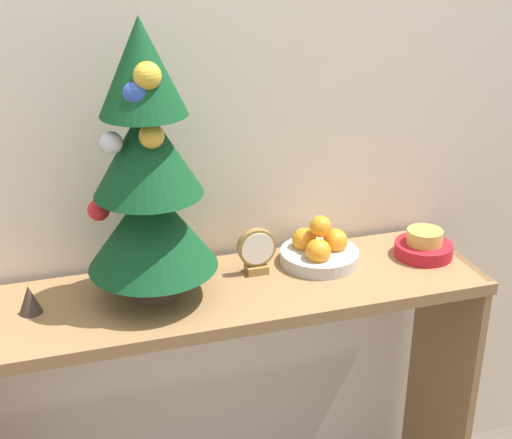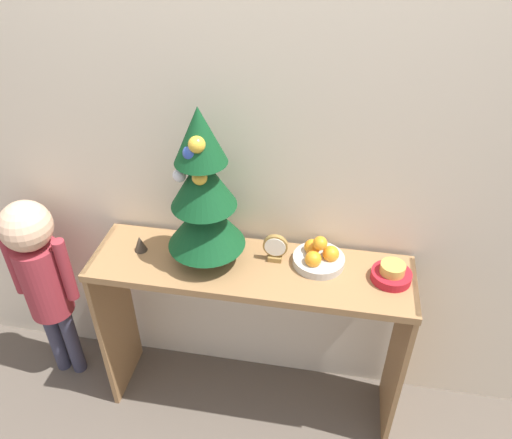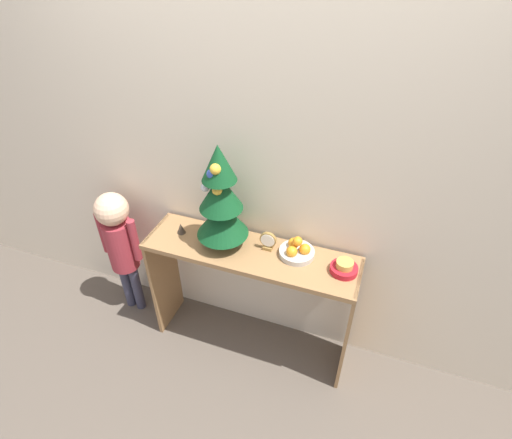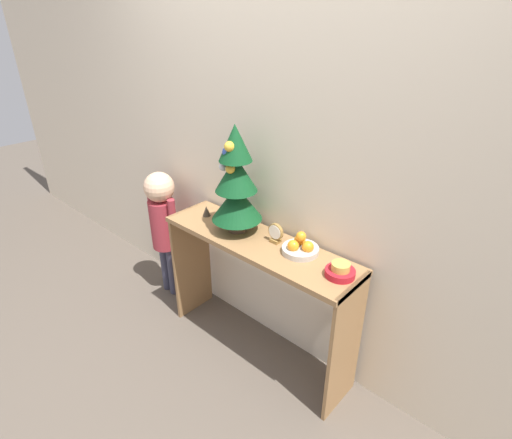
# 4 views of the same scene
# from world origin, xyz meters

# --- Properties ---
(ground_plane) EXTENTS (12.00, 12.00, 0.00)m
(ground_plane) POSITION_xyz_m (0.00, 0.00, 0.00)
(ground_plane) COLOR brown
(back_wall) EXTENTS (7.00, 0.05, 2.50)m
(back_wall) POSITION_xyz_m (0.00, 0.38, 1.25)
(back_wall) COLOR beige
(back_wall) RESTS_ON ground_plane
(console_table) EXTENTS (1.23, 0.33, 0.80)m
(console_table) POSITION_xyz_m (0.00, 0.17, 0.61)
(console_table) COLOR olive
(console_table) RESTS_ON ground_plane
(mini_tree) EXTENTS (0.29, 0.29, 0.62)m
(mini_tree) POSITION_xyz_m (-0.17, 0.18, 1.09)
(mini_tree) COLOR #4C3828
(mini_tree) RESTS_ON console_table
(fruit_bowl) EXTENTS (0.19, 0.19, 0.12)m
(fruit_bowl) POSITION_xyz_m (0.25, 0.23, 0.83)
(fruit_bowl) COLOR #B7B2A8
(fruit_bowl) RESTS_ON console_table
(singing_bowl) EXTENTS (0.15, 0.15, 0.07)m
(singing_bowl) POSITION_xyz_m (0.52, 0.18, 0.83)
(singing_bowl) COLOR #AD1923
(singing_bowl) RESTS_ON console_table
(desk_clock) EXTENTS (0.09, 0.04, 0.11)m
(desk_clock) POSITION_xyz_m (0.09, 0.22, 0.85)
(desk_clock) COLOR olive
(desk_clock) RESTS_ON console_table
(figurine) EXTENTS (0.05, 0.05, 0.07)m
(figurine) POSITION_xyz_m (-0.44, 0.18, 0.83)
(figurine) COLOR #382D23
(figurine) RESTS_ON console_table
(child_figure) EXTENTS (0.29, 0.21, 0.97)m
(child_figure) POSITION_xyz_m (-0.90, 0.17, 0.63)
(child_figure) COLOR #38384C
(child_figure) RESTS_ON ground_plane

